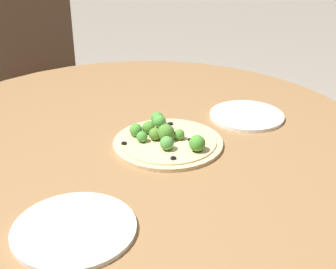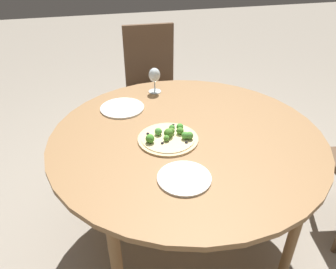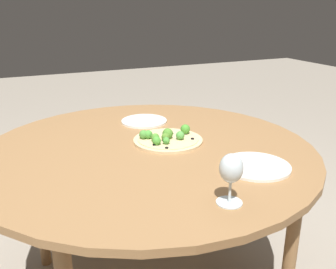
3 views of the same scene
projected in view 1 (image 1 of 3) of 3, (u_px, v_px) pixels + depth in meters
The scene contains 5 objects.
dining_table at pixel (139, 153), 1.31m from camera, with size 1.33×1.33×0.72m.
chair at pixel (44, 81), 2.23m from camera, with size 0.46×0.46×0.97m.
pizza at pixel (167, 139), 1.22m from camera, with size 0.29×0.29×0.06m.
plate_near at pixel (74, 229), 0.90m from camera, with size 0.24×0.24×0.01m.
plate_far at pixel (247, 116), 1.38m from camera, with size 0.22×0.22×0.01m.
Camera 1 is at (-0.64, -0.95, 1.29)m, focal length 50.00 mm.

